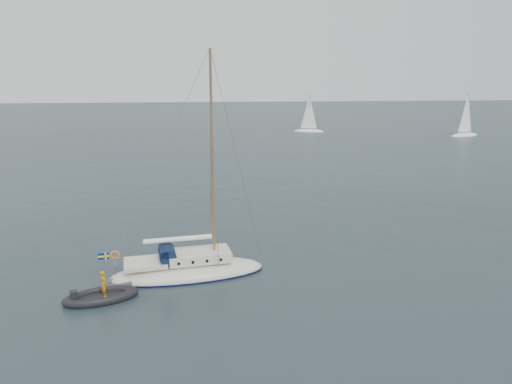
{
  "coord_description": "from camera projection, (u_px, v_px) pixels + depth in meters",
  "views": [
    {
      "loc": [
        -2.11,
        -26.76,
        11.72
      ],
      "look_at": [
        0.33,
        0.0,
        4.99
      ],
      "focal_mm": 35.0,
      "sensor_mm": 36.0,
      "label": 1
    }
  ],
  "objects": [
    {
      "name": "rib",
      "position": [
        101.0,
        296.0,
        25.79
      ],
      "size": [
        3.88,
        1.76,
        1.61
      ],
      "rotation": [
        0.0,
        0.0,
        0.31
      ],
      "color": "black",
      "rests_on": "ground"
    },
    {
      "name": "dinghy",
      "position": [
        122.0,
        283.0,
        27.49
      ],
      "size": [
        2.67,
        1.2,
        0.38
      ],
      "rotation": [
        0.0,
        0.0,
        0.42
      ],
      "color": "#46474B",
      "rests_on": "ground"
    },
    {
      "name": "distant_yacht_b",
      "position": [
        466.0,
        116.0,
        86.72
      ],
      "size": [
        6.1,
        3.25,
        8.08
      ],
      "rotation": [
        0.0,
        0.0,
        0.38
      ],
      "color": "white",
      "rests_on": "ground"
    },
    {
      "name": "distant_yacht_c",
      "position": [
        309.0,
        115.0,
        92.57
      ],
      "size": [
        5.66,
        3.02,
        7.5
      ],
      "rotation": [
        0.0,
        0.0,
        -0.31
      ],
      "color": "white",
      "rests_on": "ground"
    },
    {
      "name": "ground",
      "position": [
        250.0,
        276.0,
        28.88
      ],
      "size": [
        300.0,
        300.0,
        0.0
      ],
      "primitive_type": "plane",
      "color": "black",
      "rests_on": "ground"
    },
    {
      "name": "sailboat",
      "position": [
        187.0,
        259.0,
        28.67
      ],
      "size": [
        9.35,
        2.8,
        13.32
      ],
      "rotation": [
        0.0,
        0.0,
        0.16
      ],
      "color": "beige",
      "rests_on": "ground"
    }
  ]
}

